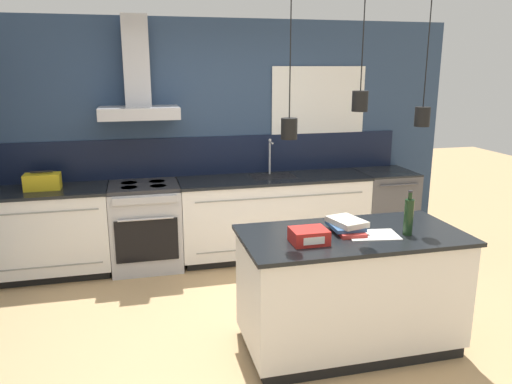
# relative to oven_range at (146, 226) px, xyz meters

# --- Properties ---
(ground_plane) EXTENTS (16.00, 16.00, 0.00)m
(ground_plane) POSITION_rel_oven_range_xyz_m (0.78, -1.69, -0.46)
(ground_plane) COLOR tan
(ground_plane) RESTS_ON ground
(wall_back) EXTENTS (5.60, 2.43, 2.60)m
(wall_back) POSITION_rel_oven_range_xyz_m (0.74, 0.31, 0.90)
(wall_back) COLOR navy
(wall_back) RESTS_ON ground_plane
(counter_run_left) EXTENTS (1.24, 0.64, 0.91)m
(counter_run_left) POSITION_rel_oven_range_xyz_m (-0.97, 0.01, 0.01)
(counter_run_left) COLOR black
(counter_run_left) RESTS_ON ground_plane
(counter_run_sink) EXTENTS (2.11, 0.64, 1.31)m
(counter_run_sink) POSITION_rel_oven_range_xyz_m (1.41, 0.01, 0.01)
(counter_run_sink) COLOR black
(counter_run_sink) RESTS_ON ground_plane
(oven_range) EXTENTS (0.72, 0.66, 0.91)m
(oven_range) POSITION_rel_oven_range_xyz_m (0.00, 0.00, 0.00)
(oven_range) COLOR #B5B5BA
(oven_range) RESTS_ON ground_plane
(dishwasher) EXTENTS (0.62, 0.65, 0.91)m
(dishwasher) POSITION_rel_oven_range_xyz_m (2.77, 0.00, -0.00)
(dishwasher) COLOR #4C4C51
(dishwasher) RESTS_ON ground_plane
(kitchen_island) EXTENTS (1.64, 0.83, 0.91)m
(kitchen_island) POSITION_rel_oven_range_xyz_m (1.45, -1.97, 0.00)
(kitchen_island) COLOR black
(kitchen_island) RESTS_ON ground_plane
(bottle_on_island) EXTENTS (0.07, 0.07, 0.33)m
(bottle_on_island) POSITION_rel_oven_range_xyz_m (1.83, -2.09, 0.59)
(bottle_on_island) COLOR #193319
(bottle_on_island) RESTS_ON kitchen_island
(book_stack) EXTENTS (0.26, 0.35, 0.10)m
(book_stack) POSITION_rel_oven_range_xyz_m (1.42, -1.93, 0.50)
(book_stack) COLOR #B2332D
(book_stack) RESTS_ON kitchen_island
(red_supply_box) EXTENTS (0.25, 0.21, 0.10)m
(red_supply_box) POSITION_rel_oven_range_xyz_m (1.07, -2.09, 0.51)
(red_supply_box) COLOR red
(red_supply_box) RESTS_ON kitchen_island
(paper_pile) EXTENTS (0.40, 0.29, 0.01)m
(paper_pile) POSITION_rel_oven_range_xyz_m (1.57, -2.05, 0.46)
(paper_pile) COLOR silver
(paper_pile) RESTS_ON kitchen_island
(yellow_toolbox) EXTENTS (0.34, 0.18, 0.19)m
(yellow_toolbox) POSITION_rel_oven_range_xyz_m (-0.97, 0.00, 0.54)
(yellow_toolbox) COLOR gold
(yellow_toolbox) RESTS_ON counter_run_left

